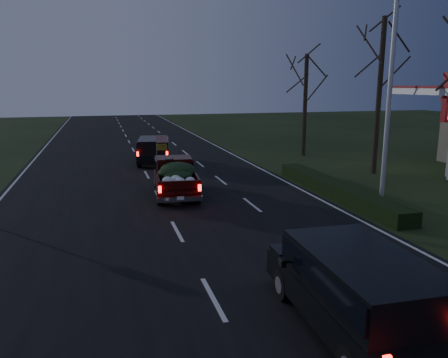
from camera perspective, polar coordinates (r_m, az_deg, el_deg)
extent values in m
plane|color=black|center=(15.15, -6.15, -6.86)|extent=(120.00, 120.00, 0.00)
cube|color=black|center=(15.15, -6.15, -6.83)|extent=(14.00, 120.00, 0.02)
cube|color=black|center=(20.43, 14.41, -1.29)|extent=(1.00, 10.00, 0.60)
cylinder|color=silver|center=(20.00, 20.80, 10.19)|extent=(0.20, 0.20, 9.00)
cylinder|color=black|center=(25.82, 19.58, 10.00)|extent=(0.28, 0.28, 8.50)
cylinder|color=black|center=(31.38, 10.54, 9.39)|extent=(0.28, 0.28, 7.00)
cube|color=#330806|center=(20.06, -6.37, -0.53)|extent=(2.17, 4.59, 0.49)
cube|color=#330806|center=(20.71, -6.58, 1.75)|extent=(1.77, 1.57, 0.80)
cube|color=black|center=(20.70, -6.59, 2.00)|extent=(1.85, 1.48, 0.49)
cube|color=#330806|center=(18.88, -6.12, -0.50)|extent=(1.86, 2.63, 0.05)
ellipsoid|color=black|center=(19.23, -6.12, 0.96)|extent=(1.56, 1.72, 0.53)
cylinder|color=gray|center=(19.78, -8.77, 3.03)|extent=(0.03, 0.03, 1.78)
cube|color=red|center=(19.69, -8.14, 5.18)|extent=(0.46, 0.06, 0.30)
cube|color=gold|center=(19.73, -8.11, 4.15)|extent=(0.46, 0.06, 0.30)
cube|color=black|center=(28.41, -9.15, 3.26)|extent=(2.56, 4.80, 0.57)
cube|color=black|center=(28.09, -9.21, 4.49)|extent=(2.26, 3.56, 0.76)
cube|color=black|center=(28.08, -9.21, 4.64)|extent=(2.34, 3.48, 0.46)
cube|color=black|center=(9.56, 16.62, -15.08)|extent=(2.21, 4.95, 0.61)
cube|color=black|center=(9.07, 17.71, -11.85)|extent=(2.04, 3.63, 0.81)
cube|color=black|center=(9.04, 17.74, -11.38)|extent=(2.14, 3.53, 0.49)
cube|color=black|center=(9.62, 7.63, -10.73)|extent=(0.11, 0.23, 0.16)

